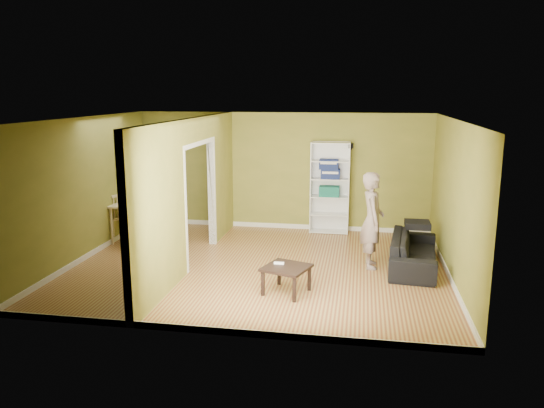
{
  "coord_description": "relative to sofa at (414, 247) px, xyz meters",
  "views": [
    {
      "loc": [
        1.74,
        -8.82,
        3.06
      ],
      "look_at": [
        0.2,
        0.2,
        1.1
      ],
      "focal_mm": 35.0,
      "sensor_mm": 36.0,
      "label": 1
    }
  ],
  "objects": [
    {
      "name": "room_shell",
      "position": [
        -2.7,
        -0.41,
        0.92
      ],
      "size": [
        6.5,
        6.5,
        6.5
      ],
      "color": "tan",
      "rests_on": "ground"
    },
    {
      "name": "chair_left",
      "position": [
        -6.08,
        0.8,
        0.11
      ],
      "size": [
        0.52,
        0.52,
        0.98
      ],
      "primitive_type": null,
      "rotation": [
        0.0,
        0.0,
        -1.75
      ],
      "color": "tan",
      "rests_on": "ground"
    },
    {
      "name": "wall_speaker",
      "position": [
        -1.2,
        2.28,
        1.52
      ],
      "size": [
        0.1,
        0.1,
        0.1
      ],
      "primitive_type": "cube",
      "color": "black",
      "rests_on": "room_shell"
    },
    {
      "name": "paper_box_teal",
      "position": [
        -1.64,
        2.14,
        0.55
      ],
      "size": [
        0.43,
        0.28,
        0.22
      ],
      "primitive_type": "cube",
      "color": "#1E635B",
      "rests_on": "bookshelf"
    },
    {
      "name": "bookshelf",
      "position": [
        -1.62,
        2.19,
        0.62
      ],
      "size": [
        0.84,
        0.37,
        1.99
      ],
      "color": "white",
      "rests_on": "ground"
    },
    {
      "name": "chair_far",
      "position": [
        -5.24,
        1.32,
        0.09
      ],
      "size": [
        0.48,
        0.48,
        0.92
      ],
      "primitive_type": null,
      "rotation": [
        0.0,
        0.0,
        3.29
      ],
      "color": "tan",
      "rests_on": "ground"
    },
    {
      "name": "paper_box_navy_c",
      "position": [
        -1.66,
        2.14,
        1.14
      ],
      "size": [
        0.41,
        0.27,
        0.21
      ],
      "primitive_type": "cube",
      "color": "navy",
      "rests_on": "bookshelf"
    },
    {
      "name": "game_controller",
      "position": [
        -2.17,
        -1.49,
        0.07
      ],
      "size": [
        0.16,
        0.04,
        0.03
      ],
      "primitive_type": "cube",
      "color": "white",
      "rests_on": "coffee_table"
    },
    {
      "name": "paper_box_navy_b",
      "position": [
        -1.62,
        2.14,
        0.93
      ],
      "size": [
        0.41,
        0.26,
        0.21
      ],
      "primitive_type": "cube",
      "color": "navy",
      "rests_on": "bookshelf"
    },
    {
      "name": "partition",
      "position": [
        -3.9,
        -0.41,
        0.92
      ],
      "size": [
        0.22,
        5.5,
        2.6
      ],
      "primitive_type": null,
      "color": "olive",
      "rests_on": "ground"
    },
    {
      "name": "dining_table",
      "position": [
        -5.3,
        0.77,
        0.34
      ],
      "size": [
        1.27,
        0.85,
        0.79
      ],
      "rotation": [
        0.0,
        0.0,
        -0.04
      ],
      "color": "#CABD8D",
      "rests_on": "ground"
    },
    {
      "name": "chair_near",
      "position": [
        -5.27,
        0.23,
        0.14
      ],
      "size": [
        0.59,
        0.59,
        1.03
      ],
      "primitive_type": null,
      "rotation": [
        0.0,
        0.0,
        0.3
      ],
      "color": "tan",
      "rests_on": "ground"
    },
    {
      "name": "sofa",
      "position": [
        0.0,
        0.0,
        0.0
      ],
      "size": [
        2.05,
        1.05,
        0.75
      ],
      "primitive_type": "imported",
      "rotation": [
        0.0,
        0.0,
        1.47
      ],
      "color": "black",
      "rests_on": "ground"
    },
    {
      "name": "person",
      "position": [
        -0.74,
        -0.09,
        0.62
      ],
      "size": [
        0.77,
        0.63,
        1.99
      ],
      "primitive_type": "imported",
      "rotation": [
        0.0,
        0.0,
        1.67
      ],
      "color": "slate",
      "rests_on": "ground"
    },
    {
      "name": "coffee_table",
      "position": [
        -2.04,
        -1.58,
        -0.01
      ],
      "size": [
        0.64,
        0.64,
        0.43
      ],
      "rotation": [
        0.0,
        0.0,
        -0.33
      ],
      "color": "#2F1D17",
      "rests_on": "ground"
    }
  ]
}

